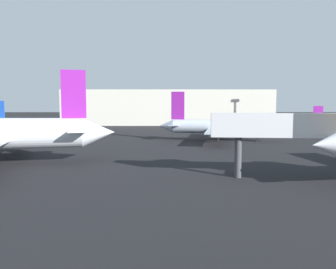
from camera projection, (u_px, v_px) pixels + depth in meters
name	position (u px, v px, depth m)	size (l,w,h in m)	color
airplane_distant	(222.00, 127.00, 68.21)	(26.74, 25.80, 10.00)	#B2BCCC
airplane_far_left	(37.00, 123.00, 79.28)	(25.59, 24.02, 8.22)	silver
jet_bridge	(327.00, 127.00, 33.18)	(20.80, 4.45, 6.78)	silver
terminal_building	(168.00, 107.00, 128.38)	(74.05, 26.35, 12.43)	beige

